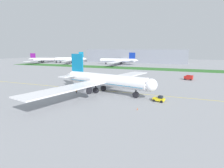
# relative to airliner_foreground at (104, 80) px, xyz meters

# --- Properties ---
(ground_plane) EXTENTS (600.00, 600.00, 0.00)m
(ground_plane) POSITION_rel_airliner_foreground_xyz_m (-3.63, 0.82, -5.56)
(ground_plane) COLOR gray
(ground_plane) RESTS_ON ground
(apron_taxi_line) EXTENTS (280.00, 0.36, 0.01)m
(apron_taxi_line) POSITION_rel_airliner_foreground_xyz_m (-3.63, 3.76, -5.55)
(apron_taxi_line) COLOR yellow
(apron_taxi_line) RESTS_ON ground
(grass_median_strip) EXTENTS (320.00, 24.00, 0.10)m
(grass_median_strip) POSITION_rel_airliner_foreground_xyz_m (-3.63, 107.09, -5.51)
(grass_median_strip) COLOR #2D6628
(grass_median_strip) RESTS_ON ground
(airliner_foreground) EXTENTS (46.78, 74.48, 16.37)m
(airliner_foreground) POSITION_rel_airliner_foreground_xyz_m (0.00, 0.00, 0.00)
(airliner_foreground) COLOR white
(airliner_foreground) RESTS_ON ground
(pushback_tug) EXTENTS (5.88, 3.09, 2.25)m
(pushback_tug) POSITION_rel_airliner_foreground_xyz_m (24.02, -5.45, -4.53)
(pushback_tug) COLOR yellow
(pushback_tug) RESTS_ON ground
(ground_crew_wingwalker_port) EXTENTS (0.61, 0.27, 1.73)m
(ground_crew_wingwalker_port) POSITION_rel_airliner_foreground_xyz_m (-10.49, -5.28, -4.51)
(ground_crew_wingwalker_port) COLOR black
(ground_crew_wingwalker_port) RESTS_ON ground
(traffic_cone_near_nose) EXTENTS (0.36, 0.36, 0.58)m
(traffic_cone_near_nose) POSITION_rel_airliner_foreground_xyz_m (-21.58, -18.51, -5.27)
(traffic_cone_near_nose) COLOR #F2590C
(traffic_cone_near_nose) RESTS_ON ground
(traffic_cone_port_wing) EXTENTS (0.36, 0.36, 0.58)m
(traffic_cone_port_wing) POSITION_rel_airliner_foreground_xyz_m (19.12, -17.12, -5.27)
(traffic_cone_port_wing) COLOR #F2590C
(traffic_cone_port_wing) RESTS_ON ground
(service_truck_baggage_loader) EXTENTS (6.53, 3.45, 2.80)m
(service_truck_baggage_loader) POSITION_rel_airliner_foreground_xyz_m (-8.57, 33.76, -4.04)
(service_truck_baggage_loader) COLOR #B21E19
(service_truck_baggage_loader) RESTS_ON ground
(service_truck_fuel_bowser) EXTENTS (5.34, 3.57, 2.99)m
(service_truck_fuel_bowser) POSITION_rel_airliner_foreground_xyz_m (33.52, 50.14, -3.95)
(service_truck_fuel_bowser) COLOR #B21E19
(service_truck_fuel_bowser) RESTS_ON ground
(parked_airliner_far_left) EXTENTS (48.45, 80.38, 12.74)m
(parked_airliner_far_left) POSITION_rel_airliner_foreground_xyz_m (-152.44, 136.36, -1.23)
(parked_airliner_far_left) COLOR white
(parked_airliner_far_left) RESTS_ON ground
(parked_airliner_far_centre) EXTENTS (41.16, 66.35, 14.72)m
(parked_airliner_far_centre) POSITION_rel_airliner_foreground_xyz_m (-114.80, 144.14, -0.56)
(parked_airliner_far_centre) COLOR white
(parked_airliner_far_centre) RESTS_ON ground
(parked_airliner_far_right) EXTENTS (48.41, 78.02, 14.50)m
(parked_airliner_far_right) POSITION_rel_airliner_foreground_xyz_m (-45.30, 142.61, -0.63)
(parked_airliner_far_right) COLOR white
(parked_airliner_far_right) RESTS_ON ground
(terminal_building) EXTENTS (139.59, 20.00, 18.00)m
(terminal_building) POSITION_rel_airliner_foreground_xyz_m (-37.67, 184.68, 3.44)
(terminal_building) COLOR gray
(terminal_building) RESTS_ON ground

